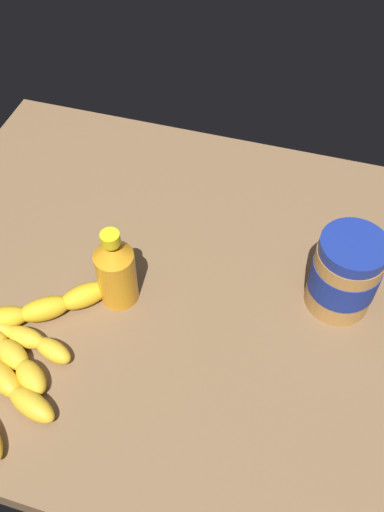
% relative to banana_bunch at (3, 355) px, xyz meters
% --- Properties ---
extents(ground_plane, '(0.94, 0.75, 0.05)m').
position_rel_banana_bunch_xyz_m(ground_plane, '(-0.20, -0.20, -0.04)').
color(ground_plane, brown).
extents(banana_bunch, '(0.23, 0.31, 0.04)m').
position_rel_banana_bunch_xyz_m(banana_bunch, '(0.00, 0.00, 0.00)').
color(banana_bunch, gold).
rests_on(banana_bunch, ground_plane).
extents(peanut_butter_jar, '(0.10, 0.10, 0.14)m').
position_rel_banana_bunch_xyz_m(peanut_butter_jar, '(-0.45, -0.24, 0.05)').
color(peanut_butter_jar, '#BF8442').
rests_on(peanut_butter_jar, ground_plane).
extents(honey_bottle, '(0.06, 0.06, 0.15)m').
position_rel_banana_bunch_xyz_m(honey_bottle, '(-0.12, -0.15, 0.05)').
color(honey_bottle, orange).
rests_on(honey_bottle, ground_plane).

